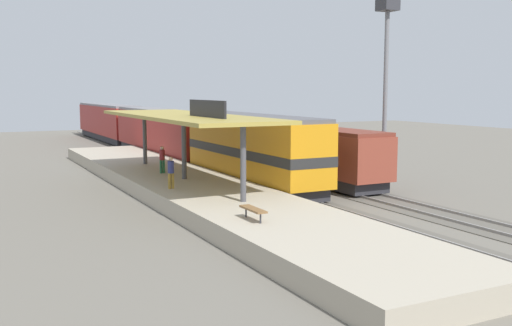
% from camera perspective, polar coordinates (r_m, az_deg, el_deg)
% --- Properties ---
extents(ground_plane, '(120.00, 120.00, 0.00)m').
position_cam_1_polar(ground_plane, '(38.09, 2.47, -2.20)').
color(ground_plane, '#666056').
extents(track_near, '(3.20, 110.00, 0.16)m').
position_cam_1_polar(track_near, '(37.15, -0.22, -2.38)').
color(track_near, '#565249').
rests_on(track_near, ground).
extents(track_far, '(3.20, 110.00, 0.16)m').
position_cam_1_polar(track_far, '(39.41, 5.76, -1.87)').
color(track_far, '#565249').
rests_on(track_far, ground).
extents(platform, '(6.00, 44.00, 0.90)m').
position_cam_1_polar(platform, '(35.27, -6.91, -2.25)').
color(platform, '#A89E89').
rests_on(platform, ground).
extents(station_canopy, '(5.20, 18.00, 4.70)m').
position_cam_1_polar(station_canopy, '(34.76, -6.96, 4.38)').
color(station_canopy, '#47474C').
rests_on(station_canopy, platform).
extents(platform_bench, '(0.44, 1.70, 0.50)m').
position_cam_1_polar(platform_bench, '(23.89, -0.28, -4.51)').
color(platform_bench, '#333338').
rests_on(platform_bench, platform).
extents(locomotive, '(2.93, 14.43, 4.44)m').
position_cam_1_polar(locomotive, '(36.99, -0.35, 1.30)').
color(locomotive, '#28282D').
rests_on(locomotive, track_near).
extents(passenger_carriage_front, '(2.90, 20.00, 4.24)m').
position_cam_1_polar(passenger_carriage_front, '(53.64, -9.04, 2.92)').
color(passenger_carriage_front, '#28282D').
rests_on(passenger_carriage_front, track_near).
extents(passenger_carriage_rear, '(2.90, 20.00, 4.24)m').
position_cam_1_polar(passenger_carriage_rear, '(73.66, -14.09, 3.91)').
color(passenger_carriage_rear, '#28282D').
rests_on(passenger_carriage_rear, track_near).
extents(freight_car, '(2.80, 12.00, 3.54)m').
position_cam_1_polar(freight_car, '(38.80, 6.14, 0.88)').
color(freight_car, '#28282D').
rests_on(freight_car, track_far).
extents(light_mast, '(1.10, 1.10, 11.70)m').
position_cam_1_polar(light_mast, '(38.45, 12.47, 10.29)').
color(light_mast, slate).
rests_on(light_mast, ground).
extents(person_waiting, '(0.34, 0.34, 1.71)m').
position_cam_1_polar(person_waiting, '(31.72, -8.21, -0.76)').
color(person_waiting, olive).
rests_on(person_waiting, platform).
extents(person_walking, '(0.34, 0.34, 1.71)m').
position_cam_1_polar(person_walking, '(37.68, -9.04, 0.46)').
color(person_walking, '#23603D').
rests_on(person_walking, platform).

